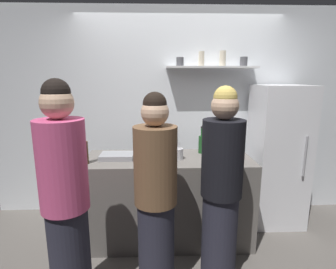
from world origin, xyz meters
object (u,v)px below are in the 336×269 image
object	(u,v)px
person_blonde	(221,190)
water_bottle_plastic	(214,155)
wine_bottle_amber_glass	(85,152)
person_pink_top	(66,202)
wine_bottle_green_glass	(202,143)
wine_bottle_dark_glass	(150,142)
refrigerator	(277,156)
person_brown_jacket	(156,198)
baking_pan	(117,156)
utensil_holder	(178,154)
wine_bottle_pale_glass	(227,150)

from	to	relation	value
person_blonde	water_bottle_plastic	bearing A→B (deg)	-29.00
wine_bottle_amber_glass	person_pink_top	size ratio (longest dim) A/B	0.18
wine_bottle_amber_glass	wine_bottle_green_glass	bearing A→B (deg)	15.98
wine_bottle_dark_glass	person_blonde	xyz separation A→B (m)	(0.61, -0.90, -0.19)
refrigerator	person_brown_jacket	distance (m)	1.79
person_brown_jacket	person_blonde	distance (m)	0.55
refrigerator	person_blonde	size ratio (longest dim) A/B	0.99
baking_pan	wine_bottle_dark_glass	size ratio (longest dim) A/B	1.18
utensil_holder	person_pink_top	bearing A→B (deg)	-136.17
refrigerator	wine_bottle_pale_glass	xyz separation A→B (m)	(-0.74, -0.46, 0.21)
utensil_holder	water_bottle_plastic	size ratio (longest dim) A/B	0.99
utensil_holder	water_bottle_plastic	distance (m)	0.39
person_blonde	utensil_holder	bearing A→B (deg)	1.95
person_blonde	person_pink_top	xyz separation A→B (m)	(-1.19, -0.24, 0.03)
wine_bottle_dark_glass	wine_bottle_amber_glass	size ratio (longest dim) A/B	0.90
baking_pan	utensil_holder	xyz separation A→B (m)	(0.63, -0.04, 0.03)
wine_bottle_dark_glass	water_bottle_plastic	world-z (taller)	wine_bottle_dark_glass
wine_bottle_green_glass	wine_bottle_amber_glass	distance (m)	1.25
baking_pan	wine_bottle_amber_glass	distance (m)	0.34
baking_pan	person_pink_top	size ratio (longest dim) A/B	0.19
water_bottle_plastic	person_blonde	size ratio (longest dim) A/B	0.13
person_brown_jacket	person_blonde	xyz separation A→B (m)	(0.54, 0.08, 0.02)
refrigerator	wine_bottle_dark_glass	distance (m)	1.54
wine_bottle_dark_glass	person_pink_top	size ratio (longest dim) A/B	0.16
wine_bottle_pale_glass	water_bottle_plastic	xyz separation A→B (m)	(-0.15, -0.11, -0.02)
wine_bottle_amber_glass	person_brown_jacket	world-z (taller)	person_brown_jacket
wine_bottle_dark_glass	wine_bottle_green_glass	world-z (taller)	wine_bottle_green_glass
wine_bottle_pale_glass	person_brown_jacket	size ratio (longest dim) A/B	0.19
baking_pan	person_blonde	bearing A→B (deg)	-33.69
utensil_holder	wine_bottle_green_glass	world-z (taller)	wine_bottle_green_glass
refrigerator	wine_bottle_amber_glass	xyz separation A→B (m)	(-2.14, -0.51, 0.21)
refrigerator	wine_bottle_dark_glass	size ratio (longest dim) A/B	5.82
person_blonde	wine_bottle_dark_glass	bearing A→B (deg)	7.77
water_bottle_plastic	person_brown_jacket	size ratio (longest dim) A/B	0.14
person_blonde	refrigerator	bearing A→B (deg)	-69.44
person_blonde	person_pink_top	bearing A→B (deg)	75.04
baking_pan	person_pink_top	xyz separation A→B (m)	(-0.24, -0.88, -0.08)
wine_bottle_dark_glass	person_blonde	distance (m)	1.11
wine_bottle_dark_glass	wine_bottle_amber_glass	distance (m)	0.76
wine_bottle_green_glass	water_bottle_plastic	bearing A→B (deg)	-82.54
baking_pan	refrigerator	bearing A→B (deg)	10.40
person_brown_jacket	person_pink_top	size ratio (longest dim) A/B	0.94
wine_bottle_green_glass	wine_bottle_amber_glass	bearing A→B (deg)	-164.02
utensil_holder	wine_bottle_green_glass	xyz separation A→B (m)	(0.28, 0.22, 0.05)
wine_bottle_green_glass	water_bottle_plastic	xyz separation A→B (m)	(0.05, -0.41, -0.01)
baking_pan	wine_bottle_pale_glass	world-z (taller)	wine_bottle_pale_glass
wine_bottle_pale_glass	person_blonde	xyz separation A→B (m)	(-0.17, -0.51, -0.20)
baking_pan	wine_bottle_amber_glass	size ratio (longest dim) A/B	1.07
water_bottle_plastic	person_blonde	world-z (taller)	person_blonde
utensil_holder	wine_bottle_green_glass	size ratio (longest dim) A/B	0.74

